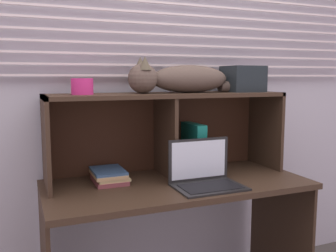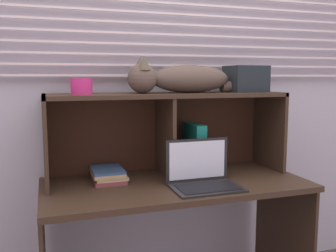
{
  "view_description": "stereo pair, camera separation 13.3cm",
  "coord_description": "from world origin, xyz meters",
  "px_view_note": "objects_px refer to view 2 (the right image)",
  "views": [
    {
      "loc": [
        -0.77,
        -1.57,
        1.29
      ],
      "look_at": [
        0.0,
        0.33,
        1.02
      ],
      "focal_mm": 39.97,
      "sensor_mm": 36.0,
      "label": 1
    },
    {
      "loc": [
        -0.64,
        -1.62,
        1.29
      ],
      "look_at": [
        0.0,
        0.33,
        1.02
      ],
      "focal_mm": 39.97,
      "sensor_mm": 36.0,
      "label": 2
    }
  ],
  "objects_px": {
    "binder_upright": "(194,149)",
    "book_stack": "(108,175)",
    "laptop": "(203,177)",
    "small_basket": "(81,86)",
    "storage_box": "(246,79)",
    "cat": "(181,79)"
  },
  "relations": [
    {
      "from": "binder_upright",
      "to": "book_stack",
      "type": "xyz_separation_m",
      "value": [
        -0.49,
        -0.0,
        -0.11
      ]
    },
    {
      "from": "storage_box",
      "to": "small_basket",
      "type": "bearing_deg",
      "value": 180.0
    },
    {
      "from": "laptop",
      "to": "small_basket",
      "type": "xyz_separation_m",
      "value": [
        -0.56,
        0.25,
        0.46
      ]
    },
    {
      "from": "book_stack",
      "to": "storage_box",
      "type": "height_order",
      "value": "storage_box"
    },
    {
      "from": "binder_upright",
      "to": "book_stack",
      "type": "distance_m",
      "value": 0.51
    },
    {
      "from": "laptop",
      "to": "small_basket",
      "type": "distance_m",
      "value": 0.77
    },
    {
      "from": "cat",
      "to": "laptop",
      "type": "height_order",
      "value": "cat"
    },
    {
      "from": "cat",
      "to": "storage_box",
      "type": "distance_m",
      "value": 0.4
    },
    {
      "from": "binder_upright",
      "to": "storage_box",
      "type": "relative_size",
      "value": 1.38
    },
    {
      "from": "laptop",
      "to": "small_basket",
      "type": "bearing_deg",
      "value": 155.72
    },
    {
      "from": "cat",
      "to": "laptop",
      "type": "bearing_deg",
      "value": -84.51
    },
    {
      "from": "small_basket",
      "to": "storage_box",
      "type": "height_order",
      "value": "storage_box"
    },
    {
      "from": "laptop",
      "to": "storage_box",
      "type": "xyz_separation_m",
      "value": [
        0.38,
        0.25,
        0.49
      ]
    },
    {
      "from": "cat",
      "to": "small_basket",
      "type": "height_order",
      "value": "cat"
    },
    {
      "from": "laptop",
      "to": "small_basket",
      "type": "height_order",
      "value": "small_basket"
    },
    {
      "from": "laptop",
      "to": "binder_upright",
      "type": "relative_size",
      "value": 1.19
    },
    {
      "from": "book_stack",
      "to": "small_basket",
      "type": "xyz_separation_m",
      "value": [
        -0.13,
        0.0,
        0.47
      ]
    },
    {
      "from": "cat",
      "to": "binder_upright",
      "type": "relative_size",
      "value": 2.72
    },
    {
      "from": "binder_upright",
      "to": "cat",
      "type": "bearing_deg",
      "value": 180.0
    },
    {
      "from": "laptop",
      "to": "storage_box",
      "type": "relative_size",
      "value": 1.64
    },
    {
      "from": "laptop",
      "to": "binder_upright",
      "type": "height_order",
      "value": "binder_upright"
    },
    {
      "from": "binder_upright",
      "to": "small_basket",
      "type": "xyz_separation_m",
      "value": [
        -0.62,
        0.0,
        0.36
      ]
    }
  ]
}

